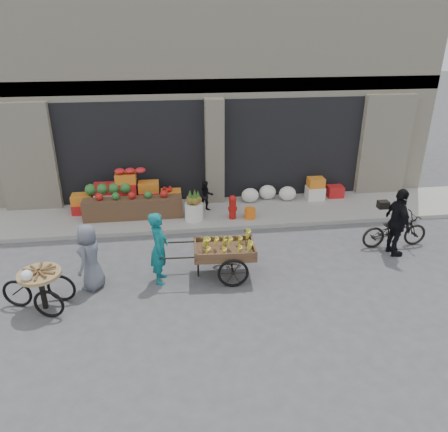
{
  "coord_description": "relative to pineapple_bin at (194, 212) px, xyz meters",
  "views": [
    {
      "loc": [
        -1.37,
        -7.76,
        5.38
      ],
      "look_at": [
        -0.15,
        1.59,
        1.1
      ],
      "focal_mm": 35.0,
      "sensor_mm": 36.0,
      "label": 1
    }
  ],
  "objects": [
    {
      "name": "vendor_grey",
      "position": [
        -2.4,
        -2.97,
        0.38
      ],
      "size": [
        0.69,
        0.85,
        1.5
      ],
      "primitive_type": "imported",
      "rotation": [
        0.0,
        0.0,
        -1.9
      ],
      "color": "slate",
      "rests_on": "ground"
    },
    {
      "name": "ground",
      "position": [
        0.75,
        -3.6,
        -0.37
      ],
      "size": [
        80.0,
        80.0,
        0.0
      ],
      "primitive_type": "plane",
      "color": "#424244",
      "rests_on": "ground"
    },
    {
      "name": "fire_hydrant",
      "position": [
        1.1,
        -0.05,
        0.13
      ],
      "size": [
        0.22,
        0.22,
        0.71
      ],
      "color": "#A5140F",
      "rests_on": "sidewalk"
    },
    {
      "name": "vendor_woman",
      "position": [
        -0.94,
        -2.9,
        0.46
      ],
      "size": [
        0.45,
        0.64,
        1.66
      ],
      "primitive_type": "imported",
      "rotation": [
        0.0,
        0.0,
        1.48
      ],
      "color": "#0D646A",
      "rests_on": "ground"
    },
    {
      "name": "building",
      "position": [
        0.75,
        4.43,
        3.0
      ],
      "size": [
        14.0,
        6.45,
        7.0
      ],
      "color": "beige",
      "rests_on": "ground"
    },
    {
      "name": "tricycle_cart",
      "position": [
        -3.28,
        -3.63,
        0.2
      ],
      "size": [
        1.46,
        1.01,
        0.95
      ],
      "rotation": [
        0.0,
        0.0,
        -0.22
      ],
      "color": "#9E7F51",
      "rests_on": "ground"
    },
    {
      "name": "cyclist",
      "position": [
        4.8,
        -2.42,
        0.5
      ],
      "size": [
        0.44,
        1.02,
        1.73
      ],
      "primitive_type": "imported",
      "rotation": [
        0.0,
        0.0,
        1.59
      ],
      "color": "black",
      "rests_on": "ground"
    },
    {
      "name": "right_bay_goods",
      "position": [
        3.36,
        1.1,
        0.04
      ],
      "size": [
        3.35,
        0.6,
        0.7
      ],
      "color": "silver",
      "rests_on": "sidewalk"
    },
    {
      "name": "orange_bucket",
      "position": [
        1.6,
        -0.1,
        -0.1
      ],
      "size": [
        0.32,
        0.32,
        0.3
      ],
      "primitive_type": "cylinder",
      "color": "orange",
      "rests_on": "sidewalk"
    },
    {
      "name": "fruit_display",
      "position": [
        -1.73,
        0.78,
        0.3
      ],
      "size": [
        3.1,
        1.12,
        1.24
      ],
      "color": "red",
      "rests_on": "sidewalk"
    },
    {
      "name": "seated_person",
      "position": [
        0.4,
        0.6,
        0.21
      ],
      "size": [
        0.51,
        0.43,
        0.93
      ],
      "primitive_type": "imported",
      "rotation": [
        0.0,
        0.0,
        0.17
      ],
      "color": "black",
      "rests_on": "sidewalk"
    },
    {
      "name": "banana_cart",
      "position": [
        0.45,
        -2.87,
        0.33
      ],
      "size": [
        2.36,
        1.07,
        0.97
      ],
      "rotation": [
        0.0,
        0.0,
        -0.05
      ],
      "color": "brown",
      "rests_on": "ground"
    },
    {
      "name": "bicycle",
      "position": [
        5.0,
        -2.02,
        0.08
      ],
      "size": [
        1.73,
        0.63,
        0.9
      ],
      "primitive_type": "imported",
      "rotation": [
        0.0,
        0.0,
        1.59
      ],
      "color": "black",
      "rests_on": "ground"
    },
    {
      "name": "sidewalk",
      "position": [
        0.75,
        0.5,
        -0.31
      ],
      "size": [
        18.0,
        2.2,
        0.12
      ],
      "primitive_type": "cube",
      "color": "gray",
      "rests_on": "ground"
    },
    {
      "name": "pineapple_bin",
      "position": [
        0.0,
        0.0,
        0.0
      ],
      "size": [
        0.52,
        0.52,
        0.5
      ],
      "primitive_type": "cylinder",
      "color": "silver",
      "rests_on": "sidewalk"
    }
  ]
}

